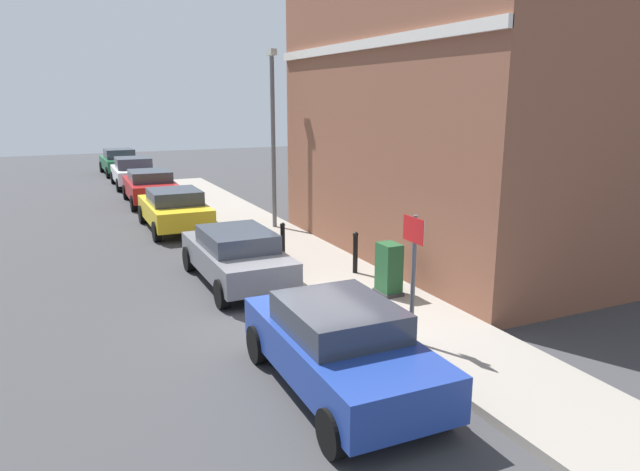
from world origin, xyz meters
TOP-DOWN VIEW (x-y plane):
  - ground at (0.00, 0.00)m, footprint 80.00×80.00m
  - sidewalk at (2.10, 6.00)m, footprint 2.21×30.00m
  - corner_building at (7.00, 3.17)m, footprint 7.70×10.35m
  - car_blue at (-0.46, -2.79)m, footprint 1.89×4.07m
  - car_grey at (-0.31, 2.97)m, footprint 1.83×4.17m
  - car_yellow at (-0.46, 9.54)m, footprint 1.95×4.12m
  - car_red at (-0.39, 14.97)m, footprint 2.03×4.22m
  - car_white at (-0.35, 20.27)m, footprint 2.02×4.04m
  - car_green at (-0.42, 25.56)m, footprint 1.97×4.11m
  - utility_cabinet at (2.37, 0.39)m, footprint 0.46×0.61m
  - bollard_near_cabinet at (2.47, 2.12)m, footprint 0.14×0.14m
  - bollard_far_kerb at (1.24, 3.89)m, footprint 0.14×0.14m
  - street_sign at (1.36, -2.01)m, footprint 0.08×0.60m
  - lamppost at (2.53, 7.93)m, footprint 0.20×0.44m

SIDE VIEW (x-z plane):
  - ground at x=0.00m, z-range 0.00..0.00m
  - sidewalk at x=2.10m, z-range 0.00..0.15m
  - utility_cabinet at x=2.37m, z-range 0.11..1.26m
  - bollard_near_cabinet at x=2.47m, z-range 0.19..1.22m
  - bollard_far_kerb at x=1.24m, z-range 0.19..1.22m
  - car_grey at x=-0.31m, z-range 0.05..1.39m
  - car_yellow at x=-0.46m, z-range 0.03..1.42m
  - car_blue at x=-0.46m, z-range 0.04..1.45m
  - car_red at x=-0.39m, z-range 0.04..1.46m
  - car_green at x=-0.42m, z-range 0.01..1.49m
  - car_white at x=-0.35m, z-range 0.02..1.49m
  - street_sign at x=1.36m, z-range 0.51..2.81m
  - lamppost at x=2.53m, z-range 0.44..6.16m
  - corner_building at x=7.00m, z-range 0.00..9.93m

